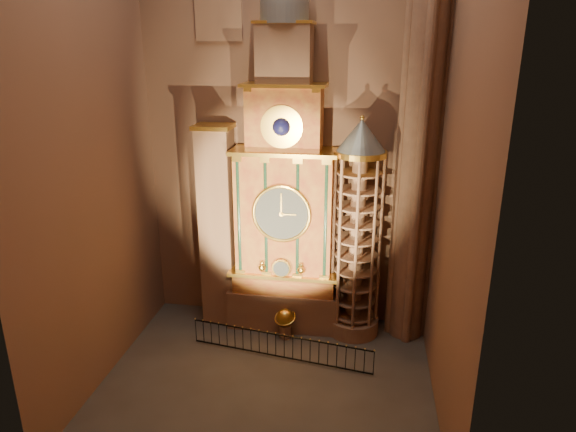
% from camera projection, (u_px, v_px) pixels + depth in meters
% --- Properties ---
extents(floor, '(14.00, 14.00, 0.00)m').
position_uv_depth(floor, '(267.00, 381.00, 22.05)').
color(floor, '#383330').
rests_on(floor, ground).
extents(wall_back, '(22.00, 0.00, 22.00)m').
position_uv_depth(wall_back, '(288.00, 106.00, 24.18)').
color(wall_back, brown).
rests_on(wall_back, floor).
extents(wall_left, '(0.00, 22.00, 22.00)m').
position_uv_depth(wall_left, '(83.00, 120.00, 19.58)').
color(wall_left, brown).
rests_on(wall_left, floor).
extents(wall_right, '(0.00, 22.00, 22.00)m').
position_uv_depth(wall_right, '(463.00, 129.00, 17.53)').
color(wall_right, brown).
rests_on(wall_right, floor).
extents(astronomical_clock, '(5.60, 2.41, 16.70)m').
position_uv_depth(astronomical_clock, '(285.00, 200.00, 24.58)').
color(astronomical_clock, '#8C634C').
rests_on(astronomical_clock, floor).
extents(portrait_tower, '(1.80, 1.60, 10.20)m').
position_uv_depth(portrait_tower, '(218.00, 226.00, 25.58)').
color(portrait_tower, '#8C634C').
rests_on(portrait_tower, floor).
extents(stair_turret, '(2.50, 2.50, 10.80)m').
position_uv_depth(stair_turret, '(357.00, 233.00, 24.27)').
color(stair_turret, '#8C634C').
rests_on(stair_turret, floor).
extents(gothic_pier, '(2.04, 2.04, 22.00)m').
position_uv_depth(gothic_pier, '(423.00, 111.00, 22.35)').
color(gothic_pier, '#8C634C').
rests_on(gothic_pier, floor).
extents(celestial_globe, '(1.33, 1.30, 1.54)m').
position_uv_depth(celestial_globe, '(285.00, 321.00, 25.10)').
color(celestial_globe, '#8C634C').
rests_on(celestial_globe, floor).
extents(iron_railing, '(8.49, 1.44, 1.20)m').
position_uv_depth(iron_railing, '(280.00, 346.00, 23.46)').
color(iron_railing, black).
rests_on(iron_railing, floor).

